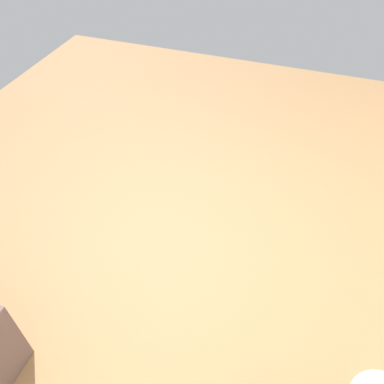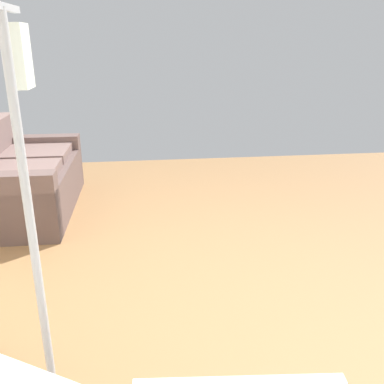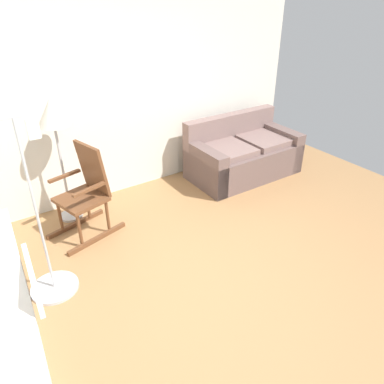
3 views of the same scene
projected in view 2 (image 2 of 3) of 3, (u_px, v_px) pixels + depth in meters
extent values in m
plane|color=#9E7247|center=(239.00, 292.00, 2.88)|extent=(6.82, 6.82, 0.00)
cube|color=#68534F|center=(28.00, 189.00, 4.19)|extent=(1.61, 0.87, 0.45)
cube|color=#7F6660|center=(18.00, 174.00, 3.76)|extent=(0.68, 0.65, 0.10)
cube|color=#7F6660|center=(37.00, 153.00, 4.44)|extent=(0.68, 0.65, 0.10)
cube|color=#68534F|center=(5.00, 209.00, 3.50)|extent=(0.19, 0.85, 0.60)
cube|color=#68534F|center=(42.00, 162.00, 4.82)|extent=(0.19, 0.85, 0.60)
cylinder|color=#B2B5BA|center=(44.00, 321.00, 1.22)|extent=(0.02, 0.02, 1.65)
cube|color=#B2B5BA|center=(0.00, 6.00, 0.94)|extent=(0.28, 0.02, 0.02)
cube|color=white|center=(21.00, 56.00, 1.09)|extent=(0.09, 0.04, 0.16)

